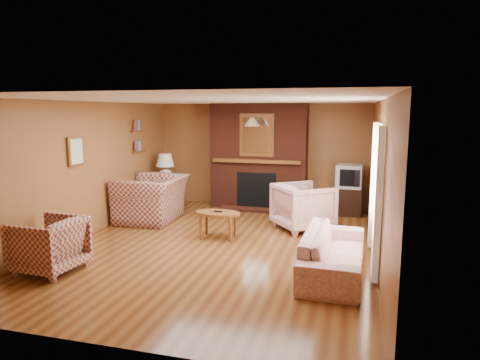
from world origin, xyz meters
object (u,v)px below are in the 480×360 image
(table_lamp, at_px, (165,167))
(plaid_loveseat, at_px, (152,199))
(crt_tv, at_px, (350,176))
(plaid_armchair, at_px, (49,245))
(fireplace, at_px, (259,157))
(coffee_table, at_px, (218,216))
(tv_stand, at_px, (349,201))
(side_table, at_px, (166,195))
(floral_armchair, at_px, (303,206))
(floral_sofa, at_px, (333,252))

(table_lamp, bearing_deg, plaid_loveseat, -78.22)
(crt_tv, bearing_deg, plaid_armchair, -131.50)
(fireplace, relative_size, coffee_table, 3.00)
(tv_stand, bearing_deg, plaid_loveseat, -157.52)
(fireplace, bearing_deg, coffee_table, -93.39)
(coffee_table, height_order, tv_stand, tv_stand)
(fireplace, xyz_separation_m, side_table, (-2.10, -0.53, -0.90))
(floral_armchair, relative_size, coffee_table, 1.21)
(floral_sofa, height_order, table_lamp, table_lamp)
(plaid_loveseat, distance_m, tv_stand, 4.20)
(fireplace, height_order, plaid_armchair, fireplace)
(floral_armchair, height_order, coffee_table, floral_armchair)
(fireplace, xyz_separation_m, crt_tv, (2.05, -0.19, -0.34))
(coffee_table, xyz_separation_m, crt_tv, (2.20, 2.40, 0.44))
(floral_sofa, bearing_deg, side_table, 53.03)
(floral_armchair, bearing_deg, fireplace, -0.06)
(plaid_loveseat, relative_size, plaid_armchair, 1.65)
(fireplace, height_order, floral_armchair, fireplace)
(floral_sofa, distance_m, crt_tv, 3.59)
(floral_sofa, xyz_separation_m, tv_stand, (0.15, 3.55, 0.00))
(fireplace, height_order, floral_sofa, fireplace)
(plaid_armchair, distance_m, tv_stand, 6.04)
(plaid_armchair, xyz_separation_m, table_lamp, (-0.15, 4.18, 0.57))
(plaid_armchair, bearing_deg, side_table, -173.88)
(coffee_table, bearing_deg, fireplace, 86.61)
(fireplace, bearing_deg, side_table, -165.71)
(plaid_armchair, height_order, floral_sofa, plaid_armchair)
(floral_sofa, relative_size, crt_tv, 3.42)
(fireplace, xyz_separation_m, tv_stand, (2.05, -0.18, -0.88))
(floral_armchair, distance_m, table_lamp, 3.54)
(plaid_armchair, relative_size, floral_armchair, 0.87)
(side_table, xyz_separation_m, tv_stand, (4.15, 0.35, 0.01))
(plaid_armchair, height_order, table_lamp, table_lamp)
(fireplace, distance_m, table_lamp, 2.18)
(table_lamp, bearing_deg, side_table, 90.00)
(crt_tv, bearing_deg, coffee_table, -132.54)
(fireplace, bearing_deg, plaid_armchair, -112.48)
(plaid_loveseat, bearing_deg, crt_tv, 108.37)
(coffee_table, relative_size, table_lamp, 1.16)
(table_lamp, height_order, crt_tv, table_lamp)
(tv_stand, bearing_deg, fireplace, 175.68)
(floral_sofa, bearing_deg, tv_stand, -0.77)
(floral_armchair, xyz_separation_m, crt_tv, (0.82, 1.42, 0.41))
(floral_sofa, bearing_deg, floral_armchair, 19.18)
(floral_armchair, height_order, side_table, floral_armchair)
(plaid_armchair, xyz_separation_m, tv_stand, (4.00, 4.53, -0.08))
(floral_armchair, xyz_separation_m, side_table, (-3.33, 1.08, -0.16))
(fireplace, relative_size, plaid_armchair, 2.85)
(plaid_armchair, distance_m, side_table, 4.18)
(plaid_armchair, bearing_deg, floral_sofa, 108.37)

